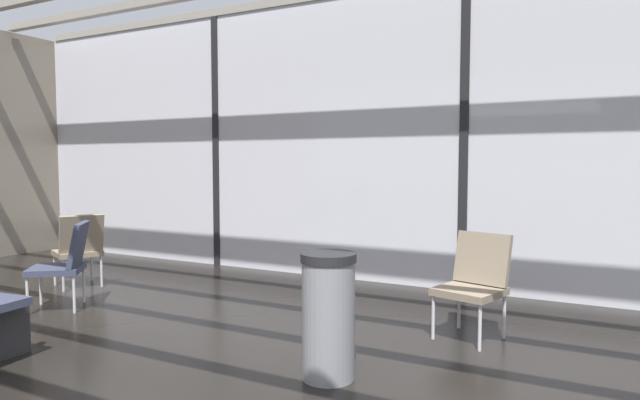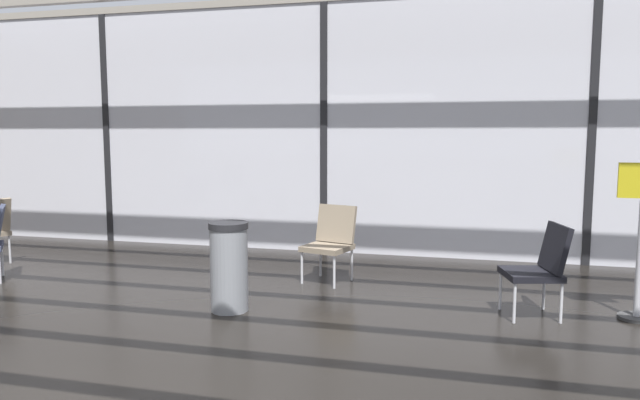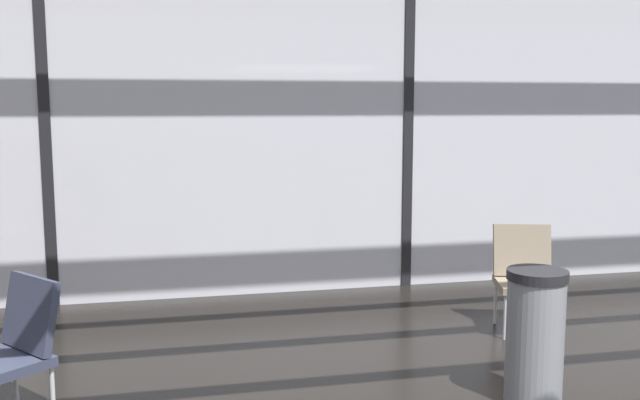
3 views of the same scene
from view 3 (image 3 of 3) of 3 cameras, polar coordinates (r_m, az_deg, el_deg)
glass_curtain_wall at (r=7.32m, az=7.05°, el=6.65°), size 14.00×0.08×3.51m
window_mullion_0 at (r=6.98m, az=-21.34°, el=6.14°), size 0.10×0.12×3.51m
window_mullion_1 at (r=7.32m, az=7.05°, el=6.65°), size 0.10×0.12×3.51m
parked_airplane at (r=12.78m, az=1.35°, el=9.09°), size 13.13×4.39×4.39m
lounge_chair_2 at (r=4.57m, az=-23.70°, el=-10.63°), size 0.71×0.70×0.87m
lounge_chair_4 at (r=6.18m, az=16.23°, el=-5.58°), size 0.61×0.64×0.87m
trash_bin at (r=4.72m, az=17.00°, el=-10.50°), size 0.38×0.38×0.86m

